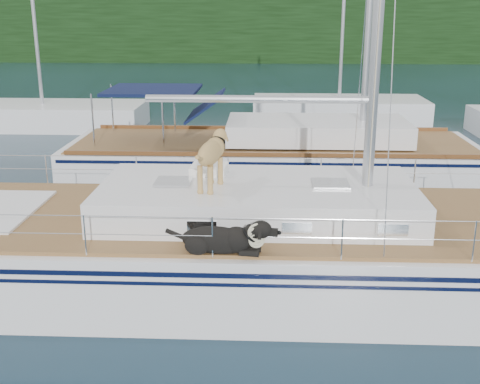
{
  "coord_description": "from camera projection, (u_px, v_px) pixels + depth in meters",
  "views": [
    {
      "loc": [
        0.93,
        -9.55,
        4.59
      ],
      "look_at": [
        0.5,
        0.2,
        1.6
      ],
      "focal_mm": 45.0,
      "sensor_mm": 36.0,
      "label": 1
    }
  ],
  "objects": [
    {
      "name": "shore_bank",
      "position": [
        257.0,
        54.0,
        54.46
      ],
      "size": [
        92.0,
        1.0,
        1.2
      ],
      "primitive_type": "cube",
      "color": "#595147",
      "rests_on": "ground"
    },
    {
      "name": "neighbor_sailboat",
      "position": [
        276.0,
        159.0,
        16.45
      ],
      "size": [
        11.0,
        3.5,
        13.3
      ],
      "color": "white",
      "rests_on": "ground"
    },
    {
      "name": "main_sailboat",
      "position": [
        216.0,
        247.0,
        10.3
      ],
      "size": [
        12.0,
        3.81,
        14.01
      ],
      "color": "white",
      "rests_on": "ground"
    },
    {
      "name": "tree_line",
      "position": [
        257.0,
        27.0,
        52.61
      ],
      "size": [
        90.0,
        3.0,
        6.0
      ],
      "primitive_type": "cube",
      "color": "black",
      "rests_on": "ground"
    },
    {
      "name": "bg_boat_west",
      "position": [
        44.0,
        116.0,
        24.09
      ],
      "size": [
        8.0,
        3.0,
        11.65
      ],
      "color": "white",
      "rests_on": "ground"
    },
    {
      "name": "bg_boat_center",
      "position": [
        339.0,
        110.0,
        25.49
      ],
      "size": [
        7.2,
        3.0,
        11.65
      ],
      "color": "white",
      "rests_on": "ground"
    },
    {
      "name": "ground",
      "position": [
        211.0,
        282.0,
        10.51
      ],
      "size": [
        120.0,
        120.0,
        0.0
      ],
      "primitive_type": "plane",
      "color": "black",
      "rests_on": "ground"
    }
  ]
}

